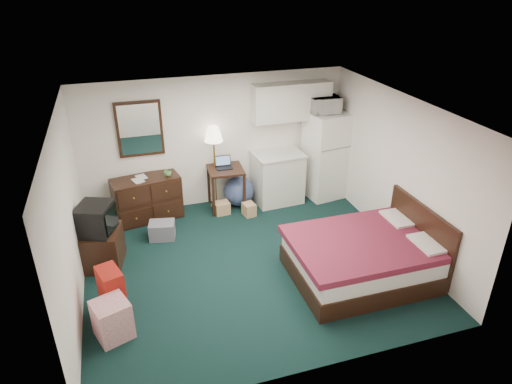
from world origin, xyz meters
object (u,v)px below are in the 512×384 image
object	(u,v)px
dresser	(147,198)
kitchen_counter	(277,178)
suitcase	(112,292)
tv_stand	(102,248)
fridge	(325,155)
bed	(361,259)
desk	(226,188)
floor_lamp	(215,168)

from	to	relation	value
dresser	kitchen_counter	xyz separation A→B (m)	(2.52, -0.04, 0.08)
dresser	suitcase	bearing A→B (deg)	-115.80
tv_stand	fridge	bearing A→B (deg)	27.04
kitchen_counter	fridge	bearing A→B (deg)	-5.49
bed	suitcase	bearing A→B (deg)	175.42
dresser	suitcase	world-z (taller)	dresser
dresser	fridge	size ratio (longest dim) A/B	0.69
suitcase	fridge	bearing A→B (deg)	12.07
desk	fridge	xyz separation A→B (m)	(2.02, -0.05, 0.46)
desk	suitcase	size ratio (longest dim) A/B	1.20
floor_lamp	bed	xyz separation A→B (m)	(1.55, -2.87, -0.49)
dresser	floor_lamp	distance (m)	1.37
desk	bed	world-z (taller)	desk
dresser	desk	bearing A→B (deg)	-10.92
tv_stand	suitcase	size ratio (longest dim) A/B	0.96
dresser	suitcase	size ratio (longest dim) A/B	1.75
floor_lamp	kitchen_counter	size ratio (longest dim) A/B	1.65
kitchen_counter	bed	size ratio (longest dim) A/B	0.49
fridge	suitcase	bearing A→B (deg)	-158.49
bed	tv_stand	world-z (taller)	bed
dresser	fridge	xyz separation A→B (m)	(3.51, -0.07, 0.46)
suitcase	kitchen_counter	bearing A→B (deg)	19.39
dresser	kitchen_counter	world-z (taller)	kitchen_counter
fridge	suitcase	distance (m)	4.88
floor_lamp	suitcase	xyz separation A→B (m)	(-2.01, -2.58, -0.47)
fridge	dresser	bearing A→B (deg)	170.51
desk	suitcase	bearing A→B (deg)	-128.20
fridge	bed	xyz separation A→B (m)	(-0.65, -2.70, -0.54)
kitchen_counter	fridge	xyz separation A→B (m)	(0.98, -0.03, 0.37)
desk	suitcase	distance (m)	3.29
kitchen_counter	tv_stand	bearing A→B (deg)	-163.64
fridge	bed	world-z (taller)	fridge
bed	tv_stand	xyz separation A→B (m)	(-3.69, 1.51, -0.02)
desk	fridge	bearing A→B (deg)	2.03
floor_lamp	bed	world-z (taller)	floor_lamp
floor_lamp	suitcase	bearing A→B (deg)	-127.94
fridge	suitcase	world-z (taller)	fridge
bed	tv_stand	size ratio (longest dim) A/B	3.06
dresser	bed	xyz separation A→B (m)	(2.86, -2.78, -0.09)
floor_lamp	fridge	distance (m)	2.20
dresser	fridge	world-z (taller)	fridge
floor_lamp	tv_stand	distance (m)	2.59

